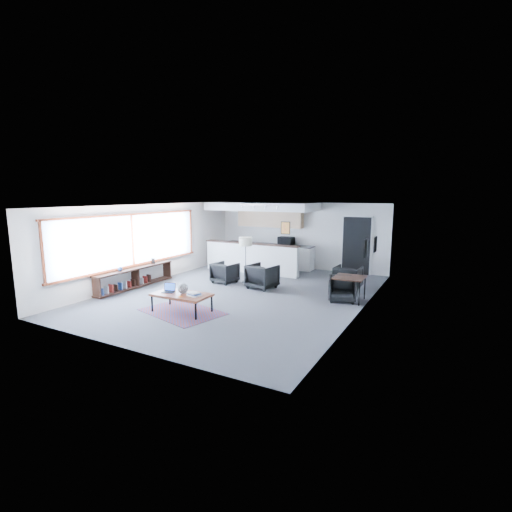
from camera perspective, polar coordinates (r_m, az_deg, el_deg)
The scene contains 21 objects.
room at distance 10.84m, azimuth -2.26°, elevation 0.86°, with size 7.02×9.02×2.62m.
window at distance 12.30m, azimuth -18.51°, elevation 2.14°, with size 0.10×5.95×1.66m.
console at distance 12.27m, azimuth -18.21°, elevation -3.22°, with size 0.35×3.00×0.80m.
kitchenette at distance 14.63m, azimuth 1.12°, elevation 3.44°, with size 4.20×1.96×2.60m.
doorway at distance 14.12m, azimuth 15.20°, elevation 1.65°, with size 1.10×0.12×2.15m.
track_light at distance 12.93m, azimuth 0.46°, elevation 7.74°, with size 1.60×0.07×0.15m.
wall_art_lower at distance 9.92m, azimuth 16.48°, elevation 1.12°, with size 0.03×0.38×0.48m.
wall_art_upper at distance 11.19m, azimuth 17.87°, elevation 1.71°, with size 0.03×0.34×0.44m.
kilim_rug at distance 9.61m, azimuth -11.29°, elevation -8.40°, with size 2.28×1.82×0.01m.
coffee_table at distance 9.48m, azimuth -11.37°, elevation -5.91°, with size 1.47×0.82×0.48m.
laptop at distance 9.71m, azimuth -13.21°, elevation -5.01°, with size 0.35×0.32×0.21m.
ceramic_pot at distance 9.44m, azimuth -11.19°, elevation -4.92°, with size 0.26×0.26×0.26m.
book_stack at distance 9.21m, azimuth -9.50°, elevation -5.81°, with size 0.34×0.30×0.09m.
coaster at distance 9.22m, azimuth -11.57°, elevation -6.11°, with size 0.10×0.10×0.01m.
armchair_left at distance 12.38m, azimuth -4.80°, elevation -2.42°, with size 0.73×0.68×0.75m, color black.
armchair_right at distance 11.62m, azimuth 0.97°, elevation -2.96°, with size 0.81×0.76×0.84m, color black.
floor_lamp at distance 12.26m, azimuth -1.61°, elevation 1.99°, with size 0.48×0.48×1.52m.
dining_table at distance 10.54m, azimuth 14.17°, elevation -3.44°, with size 0.82×0.82×0.68m.
dining_chair_near at distance 10.53m, azimuth 13.10°, elevation -5.07°, with size 0.63×0.59×0.65m, color black.
dining_chair_far at distance 11.89m, azimuth 13.95°, elevation -3.35°, with size 0.66×0.61×0.68m, color black.
microwave at distance 14.71m, azimuth 4.65°, elevation 2.48°, with size 0.59×0.33×0.40m, color black.
Camera 1 is at (5.48, -9.21, 2.94)m, focal length 26.00 mm.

